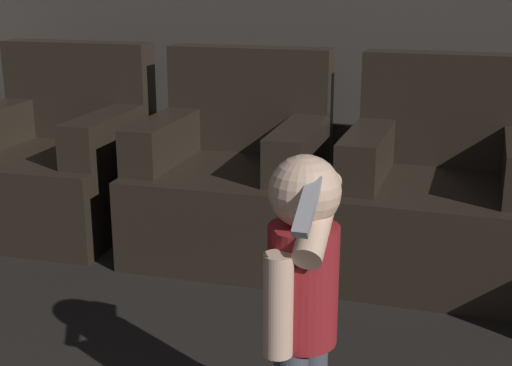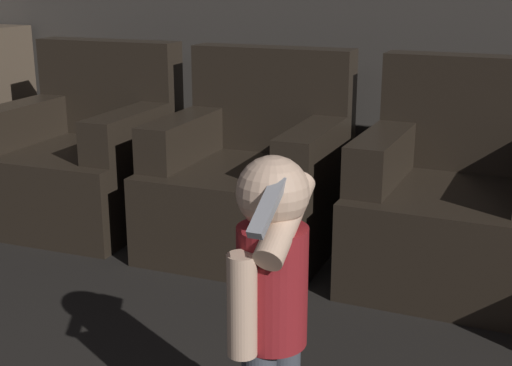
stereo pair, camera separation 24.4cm
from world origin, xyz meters
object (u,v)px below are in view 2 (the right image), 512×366
armchair_left (85,160)px  armchair_right (458,204)px  person_toddler (271,287)px  armchair_middle (252,179)px

armchair_left → armchair_right: bearing=-1.8°
armchair_right → person_toddler: (-0.27, -1.38, 0.17)m
armchair_left → armchair_middle: 0.92m
person_toddler → armchair_middle: bearing=-136.7°
armchair_left → armchair_middle: bearing=-1.8°
armchair_middle → person_toddler: bearing=-66.2°
person_toddler → armchair_left: bearing=-113.2°
armchair_left → armchair_right: same height
armchair_middle → armchair_right: (0.92, 0.00, 0.00)m
armchair_left → person_toddler: (1.57, -1.38, 0.17)m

